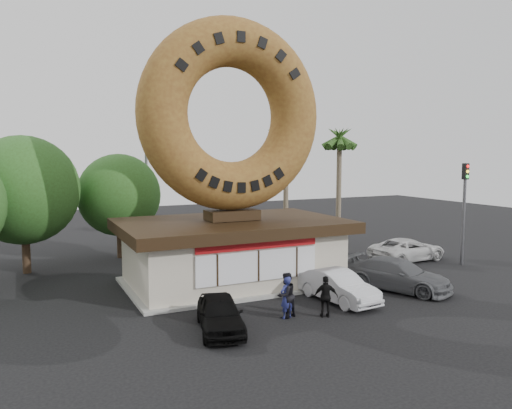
{
  "coord_description": "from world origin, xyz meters",
  "views": [
    {
      "loc": [
        -9.65,
        -17.16,
        6.65
      ],
      "look_at": [
        0.39,
        4.0,
        4.24
      ],
      "focal_mm": 35.0,
      "sensor_mm": 36.0,
      "label": 1
    }
  ],
  "objects": [
    {
      "name": "ground",
      "position": [
        0.0,
        0.0,
        0.0
      ],
      "size": [
        90.0,
        90.0,
        0.0
      ],
      "primitive_type": "plane",
      "color": "black",
      "rests_on": "ground"
    },
    {
      "name": "donut_shop",
      "position": [
        0.0,
        5.98,
        1.77
      ],
      "size": [
        11.2,
        7.2,
        3.8
      ],
      "color": "#BDB9A1",
      "rests_on": "ground"
    },
    {
      "name": "giant_donut",
      "position": [
        0.0,
        6.0,
        8.55
      ],
      "size": [
        9.49,
        2.42,
        9.49
      ],
      "primitive_type": "torus",
      "rotation": [
        1.57,
        0.0,
        0.0
      ],
      "color": "olive",
      "rests_on": "donut_shop"
    },
    {
      "name": "tree_west",
      "position": [
        -9.5,
        13.0,
        4.64
      ],
      "size": [
        6.0,
        6.0,
        7.65
      ],
      "color": "#473321",
      "rests_on": "ground"
    },
    {
      "name": "tree_mid",
      "position": [
        -4.0,
        15.0,
        4.02
      ],
      "size": [
        5.2,
        5.2,
        6.63
      ],
      "color": "#473321",
      "rests_on": "ground"
    },
    {
      "name": "palm_near",
      "position": [
        7.5,
        14.0,
        8.41
      ],
      "size": [
        2.6,
        2.6,
        9.75
      ],
      "color": "#726651",
      "rests_on": "ground"
    },
    {
      "name": "palm_far",
      "position": [
        11.0,
        12.5,
        7.48
      ],
      "size": [
        2.6,
        2.6,
        8.75
      ],
      "color": "#726651",
      "rests_on": "ground"
    },
    {
      "name": "street_lamp",
      "position": [
        -1.86,
        16.0,
        4.48
      ],
      "size": [
        2.11,
        0.2,
        8.0
      ],
      "color": "#59595E",
      "rests_on": "ground"
    },
    {
      "name": "traffic_signal",
      "position": [
        14.0,
        3.99,
        3.87
      ],
      "size": [
        0.3,
        0.38,
        6.07
      ],
      "color": "#59595E",
      "rests_on": "ground"
    },
    {
      "name": "person_left",
      "position": [
        -0.12,
        0.04,
        0.87
      ],
      "size": [
        0.71,
        0.56,
        1.73
      ],
      "primitive_type": "imported",
      "rotation": [
        0.0,
        0.0,
        3.39
      ],
      "color": "navy",
      "rests_on": "ground"
    },
    {
      "name": "person_center",
      "position": [
        -0.09,
        0.13,
        0.93
      ],
      "size": [
        1.07,
        0.94,
        1.86
      ],
      "primitive_type": "imported",
      "rotation": [
        0.0,
        0.0,
        3.45
      ],
      "color": "black",
      "rests_on": "ground"
    },
    {
      "name": "person_right",
      "position": [
        1.4,
        -0.51,
        0.85
      ],
      "size": [
        1.07,
        0.77,
        1.69
      ],
      "primitive_type": "imported",
      "rotation": [
        0.0,
        0.0,
        2.74
      ],
      "color": "black",
      "rests_on": "ground"
    },
    {
      "name": "car_black",
      "position": [
        -3.07,
        -0.16,
        0.67
      ],
      "size": [
        2.47,
        4.17,
        1.33
      ],
      "primitive_type": "imported",
      "rotation": [
        0.0,
        0.0,
        -0.24
      ],
      "color": "black",
      "rests_on": "ground"
    },
    {
      "name": "car_silver",
      "position": [
        3.08,
        1.05,
        0.7
      ],
      "size": [
        1.97,
        4.4,
        1.4
      ],
      "primitive_type": "imported",
      "rotation": [
        0.0,
        0.0,
        0.12
      ],
      "color": "#B4B5BA",
      "rests_on": "ground"
    },
    {
      "name": "car_grey",
      "position": [
        6.83,
        1.41,
        0.75
      ],
      "size": [
        4.16,
        5.58,
        1.5
      ],
      "primitive_type": "imported",
      "rotation": [
        0.0,
        0.0,
        0.45
      ],
      "color": "#595B5F",
      "rests_on": "ground"
    },
    {
      "name": "car_white",
      "position": [
        11.96,
        6.38,
        0.7
      ],
      "size": [
        5.23,
        2.77,
        1.4
      ],
      "primitive_type": "imported",
      "rotation": [
        0.0,
        0.0,
        1.66
      ],
      "color": "silver",
      "rests_on": "ground"
    }
  ]
}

